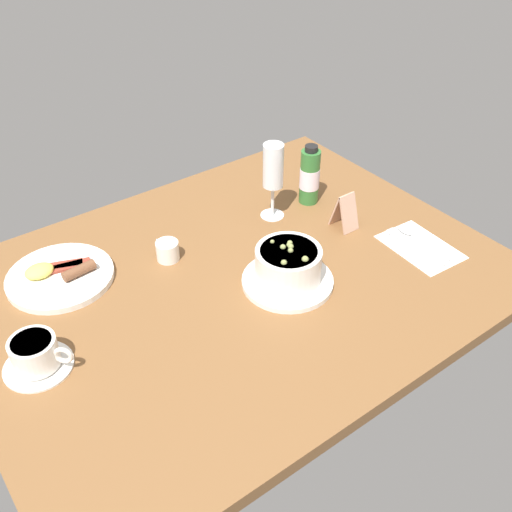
# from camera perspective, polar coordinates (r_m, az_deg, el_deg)

# --- Properties ---
(ground_plane) EXTENTS (1.10, 0.84, 0.03)m
(ground_plane) POSITION_cam_1_polar(r_m,az_deg,el_deg) (1.27, -1.96, -2.46)
(ground_plane) COLOR brown
(porridge_bowl) EXTENTS (0.19, 0.19, 0.09)m
(porridge_bowl) POSITION_cam_1_polar(r_m,az_deg,el_deg) (1.21, 3.10, -1.08)
(porridge_bowl) COLOR white
(porridge_bowl) RESTS_ON ground_plane
(cutlery_setting) EXTENTS (0.13, 0.18, 0.01)m
(cutlery_setting) POSITION_cam_1_polar(r_m,az_deg,el_deg) (1.39, 15.39, 1.01)
(cutlery_setting) COLOR white
(cutlery_setting) RESTS_ON ground_plane
(coffee_cup) EXTENTS (0.12, 0.12, 0.06)m
(coffee_cup) POSITION_cam_1_polar(r_m,az_deg,el_deg) (1.12, -20.34, -9.01)
(coffee_cup) COLOR white
(coffee_cup) RESTS_ON ground_plane
(creamer_jug) EXTENTS (0.05, 0.06, 0.05)m
(creamer_jug) POSITION_cam_1_polar(r_m,az_deg,el_deg) (1.31, -8.53, 0.54)
(creamer_jug) COLOR white
(creamer_jug) RESTS_ON ground_plane
(wine_glass) EXTENTS (0.06, 0.06, 0.19)m
(wine_glass) POSITION_cam_1_polar(r_m,az_deg,el_deg) (1.38, 1.66, 8.29)
(wine_glass) COLOR white
(wine_glass) RESTS_ON ground_plane
(sauce_bottle_green) EXTENTS (0.05, 0.05, 0.15)m
(sauce_bottle_green) POSITION_cam_1_polar(r_m,az_deg,el_deg) (1.47, 5.17, 7.64)
(sauce_bottle_green) COLOR #337233
(sauce_bottle_green) RESTS_ON ground_plane
(breakfast_plate) EXTENTS (0.22, 0.22, 0.04)m
(breakfast_plate) POSITION_cam_1_polar(r_m,az_deg,el_deg) (1.31, -18.35, -1.81)
(breakfast_plate) COLOR white
(breakfast_plate) RESTS_ON ground_plane
(menu_card) EXTENTS (0.05, 0.06, 0.09)m
(menu_card) POSITION_cam_1_polar(r_m,az_deg,el_deg) (1.40, 8.54, 4.31)
(menu_card) COLOR tan
(menu_card) RESTS_ON ground_plane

